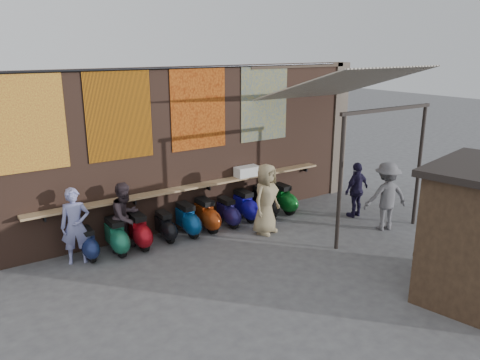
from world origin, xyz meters
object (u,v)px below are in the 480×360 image
(diner_right, at_px, (126,217))
(scooter_stool_0, at_px, (88,244))
(scooter_stool_7, at_px, (245,206))
(diner_left, at_px, (75,226))
(scooter_stool_2, at_px, (139,231))
(shopper_navy, at_px, (357,190))
(scooter_stool_1, at_px, (116,237))
(scooter_stool_6, at_px, (228,212))
(scooter_stool_9, at_px, (283,199))
(shopper_grey, at_px, (386,196))
(shelf_box, at_px, (247,171))
(scooter_stool_4, at_px, (188,220))
(shopper_tan, at_px, (266,199))
(scooter_stool_5, at_px, (207,215))
(scooter_stool_3, at_px, (165,227))
(scooter_stool_8, at_px, (264,202))

(diner_right, bearing_deg, scooter_stool_0, 148.56)
(scooter_stool_7, distance_m, diner_left, 4.41)
(scooter_stool_2, xyz_separation_m, shopper_navy, (5.66, -1.35, 0.36))
(scooter_stool_1, relative_size, diner_left, 0.50)
(scooter_stool_6, height_order, shopper_navy, shopper_navy)
(scooter_stool_9, distance_m, shopper_grey, 2.77)
(shopper_grey, bearing_deg, scooter_stool_9, -38.63)
(scooter_stool_0, bearing_deg, scooter_stool_1, -7.61)
(shelf_box, xyz_separation_m, scooter_stool_4, (-1.97, -0.29, -0.87))
(diner_right, height_order, shopper_tan, shopper_tan)
(scooter_stool_1, distance_m, scooter_stool_2, 0.53)
(diner_right, bearing_deg, scooter_stool_4, -28.24)
(scooter_stool_5, relative_size, scooter_stool_7, 1.01)
(shelf_box, bearing_deg, scooter_stool_2, -174.37)
(scooter_stool_2, bearing_deg, scooter_stool_9, -0.24)
(scooter_stool_7, height_order, shopper_tan, shopper_tan)
(scooter_stool_0, distance_m, scooter_stool_7, 4.15)
(scooter_stool_5, height_order, scooter_stool_7, scooter_stool_5)
(diner_left, xyz_separation_m, diner_right, (1.10, 0.00, -0.03))
(scooter_stool_0, bearing_deg, scooter_stool_4, -0.90)
(scooter_stool_5, xyz_separation_m, shopper_grey, (3.77, -2.42, 0.47))
(shelf_box, relative_size, diner_right, 0.41)
(scooter_stool_3, bearing_deg, scooter_stool_1, -177.46)
(shelf_box, distance_m, diner_left, 4.64)
(scooter_stool_2, xyz_separation_m, scooter_stool_8, (3.62, 0.05, 0.01))
(diner_right, bearing_deg, shopper_grey, -50.89)
(scooter_stool_4, relative_size, scooter_stool_5, 0.98)
(scooter_stool_5, height_order, scooter_stool_6, scooter_stool_5)
(diner_right, relative_size, shopper_grey, 0.92)
(scooter_stool_7, bearing_deg, scooter_stool_3, -179.24)
(scooter_stool_5, bearing_deg, shopper_navy, -19.58)
(scooter_stool_6, distance_m, diner_right, 2.72)
(scooter_stool_5, relative_size, scooter_stool_6, 1.11)
(shopper_tan, bearing_deg, diner_left, 148.51)
(scooter_stool_2, relative_size, scooter_stool_7, 0.99)
(scooter_stool_9, distance_m, diner_right, 4.52)
(scooter_stool_5, xyz_separation_m, diner_left, (-3.18, -0.01, 0.42))
(scooter_stool_0, height_order, shopper_tan, shopper_tan)
(scooter_stool_7, height_order, scooter_stool_9, scooter_stool_7)
(scooter_stool_0, xyz_separation_m, diner_left, (-0.23, -0.04, 0.49))
(scooter_stool_3, xyz_separation_m, scooter_stool_9, (3.55, -0.05, 0.05))
(shopper_navy, relative_size, shopper_grey, 0.87)
(scooter_stool_4, bearing_deg, shelf_box, 8.49)
(diner_left, xyz_separation_m, shopper_tan, (4.32, -0.94, 0.05))
(scooter_stool_2, height_order, diner_right, diner_right)
(scooter_stool_4, distance_m, scooter_stool_5, 0.53)
(shopper_navy, bearing_deg, scooter_stool_4, -22.37)
(scooter_stool_8, bearing_deg, shopper_grey, -51.35)
(shopper_grey, xyz_separation_m, shopper_tan, (-2.64, 1.48, 0.01))
(scooter_stool_7, relative_size, shopper_tan, 0.48)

